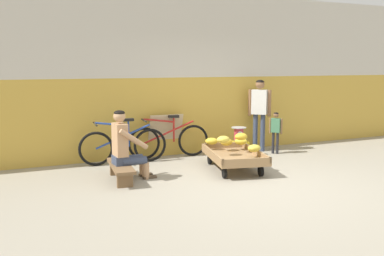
{
  "coord_description": "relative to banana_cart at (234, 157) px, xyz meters",
  "views": [
    {
      "loc": [
        -3.46,
        -5.36,
        1.85
      ],
      "look_at": [
        -0.55,
        1.32,
        0.75
      ],
      "focal_mm": 39.45,
      "sensor_mm": 36.0,
      "label": 1
    }
  ],
  "objects": [
    {
      "name": "customer_adult",
      "position": [
        1.31,
        1.25,
        0.71
      ],
      "size": [
        0.37,
        0.37,
        1.53
      ],
      "color": "#38425B",
      "rests_on": "ground"
    },
    {
      "name": "banana_cart",
      "position": [
        0.0,
        0.0,
        0.0
      ],
      "size": [
        1.12,
        1.58,
        0.36
      ],
      "color": "#99754C",
      "rests_on": "ground"
    },
    {
      "name": "sign_board",
      "position": [
        -0.73,
        1.57,
        0.19
      ],
      "size": [
        0.7,
        0.29,
        0.87
      ],
      "color": "#C6B289",
      "rests_on": "ground"
    },
    {
      "name": "plastic_crate",
      "position": [
        0.66,
        0.98,
        -0.09
      ],
      "size": [
        0.36,
        0.28,
        0.3
      ],
      "color": "gold",
      "rests_on": "ground"
    },
    {
      "name": "back_wall",
      "position": [
        -0.13,
        1.74,
        1.4
      ],
      "size": [
        16.0,
        0.3,
        3.29
      ],
      "color": "gold",
      "rests_on": "ground"
    },
    {
      "name": "bicycle_far_left",
      "position": [
        -0.71,
        1.38,
        0.11
      ],
      "size": [
        1.66,
        0.48,
        0.86
      ],
      "color": "black",
      "rests_on": "ground"
    },
    {
      "name": "banana_pile",
      "position": [
        0.09,
        0.21,
        0.23
      ],
      "size": [
        0.81,
        1.12,
        0.26
      ],
      "color": "gold",
      "rests_on": "banana_cart"
    },
    {
      "name": "bicycle_near_left",
      "position": [
        -1.67,
        1.24,
        0.11
      ],
      "size": [
        1.66,
        0.48,
        0.86
      ],
      "color": "black",
      "rests_on": "ground"
    },
    {
      "name": "low_bench",
      "position": [
        -2.01,
        0.11,
        -0.04
      ],
      "size": [
        0.4,
        1.12,
        0.27
      ],
      "color": "brown",
      "rests_on": "ground"
    },
    {
      "name": "customer_child",
      "position": [
        1.47,
        0.86,
        0.3
      ],
      "size": [
        0.21,
        0.21,
        0.87
      ],
      "color": "#232328",
      "rests_on": "ground"
    },
    {
      "name": "ground_plane",
      "position": [
        -0.13,
        -1.02,
        -0.24
      ],
      "size": [
        80.0,
        80.0,
        0.0
      ],
      "primitive_type": "plane",
      "color": "gray"
    },
    {
      "name": "weighing_scale",
      "position": [
        0.66,
        0.98,
        0.21
      ],
      "size": [
        0.3,
        0.3,
        0.29
      ],
      "color": "#28282D",
      "rests_on": "plastic_crate"
    },
    {
      "name": "vendor_seated",
      "position": [
        -1.92,
        0.11,
        0.33
      ],
      "size": [
        0.7,
        0.5,
        1.14
      ],
      "color": "tan",
      "rests_on": "ground"
    }
  ]
}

